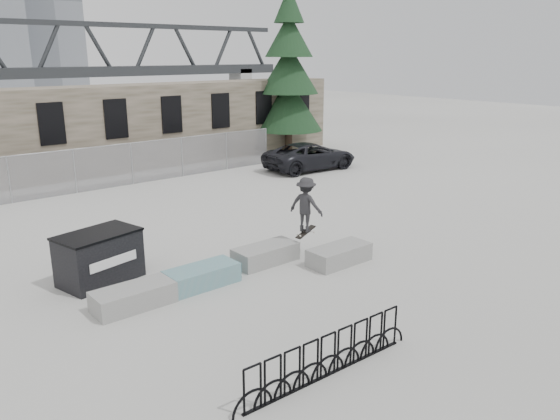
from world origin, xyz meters
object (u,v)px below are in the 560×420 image
object	(u,v)px
planter_center_left	(202,275)
skateboarder	(306,205)
dumpster	(99,257)
bike_rack	(328,356)
planter_center_right	(266,253)
planter_offset	(339,254)
suv	(310,156)
planter_far_left	(133,296)
spruce_tree	(289,74)

from	to	relation	value
planter_center_left	skateboarder	xyz separation A→B (m)	(3.72, -0.11, 1.36)
dumpster	bike_rack	distance (m)	7.53
planter_center_right	planter_offset	world-z (taller)	same
planter_center_right	suv	bearing A→B (deg)	41.58
dumpster	skateboarder	distance (m)	6.18
planter_far_left	skateboarder	world-z (taller)	skateboarder
spruce_tree	planter_far_left	bearing A→B (deg)	-140.46
planter_offset	spruce_tree	distance (m)	20.10
planter_offset	dumpster	world-z (taller)	dumpster
planter_far_left	suv	bearing A→B (deg)	32.72
spruce_tree	suv	size ratio (longest dim) A/B	2.18
planter_far_left	skateboarder	bearing A→B (deg)	-0.72
bike_rack	skateboarder	bearing A→B (deg)	51.29
planter_far_left	suv	distance (m)	17.73
dumpster	suv	bearing A→B (deg)	14.00
suv	planter_far_left	bearing A→B (deg)	127.15
planter_center_right	skateboarder	distance (m)	1.93
bike_rack	spruce_tree	bearing A→B (deg)	50.97
planter_center_left	bike_rack	distance (m)	5.32
spruce_tree	planter_offset	bearing A→B (deg)	-126.27
dumpster	bike_rack	size ratio (longest dim) A/B	0.53
planter_center_left	dumpster	distance (m)	2.90
spruce_tree	skateboarder	bearing A→B (deg)	-129.15
bike_rack	skateboarder	world-z (taller)	skateboarder
planter_center_right	spruce_tree	xyz separation A→B (m)	(13.26, 14.32, 4.57)
planter_center_left	planter_offset	xyz separation A→B (m)	(4.06, -1.24, 0.00)
planter_center_right	planter_center_left	bearing A→B (deg)	-174.82
planter_center_left	planter_offset	bearing A→B (deg)	-17.02
skateboarder	planter_far_left	bearing A→B (deg)	69.54
planter_far_left	suv	size ratio (longest dim) A/B	0.38
planter_offset	suv	world-z (taller)	suv
planter_far_left	dumpster	bearing A→B (deg)	89.53
bike_rack	spruce_tree	xyz separation A→B (m)	(16.09, 19.84, 4.42)
planter_center_left	dumpster	size ratio (longest dim) A/B	0.84
planter_center_right	planter_offset	xyz separation A→B (m)	(1.67, -1.46, 0.00)
planter_far_left	planter_offset	world-z (taller)	same
planter_center_left	skateboarder	size ratio (longest dim) A/B	1.08
suv	skateboarder	xyz separation A→B (m)	(-9.18, -9.65, 0.92)
planter_center_left	suv	size ratio (longest dim) A/B	0.38
planter_center_right	bike_rack	bearing A→B (deg)	-117.16
bike_rack	spruce_tree	distance (m)	25.92
planter_center_left	bike_rack	size ratio (longest dim) A/B	0.45
suv	bike_rack	bearing A→B (deg)	142.49
planter_center_left	planter_center_right	xyz separation A→B (m)	(2.39, 0.22, 0.00)
planter_center_left	spruce_tree	world-z (taller)	spruce_tree
planter_center_left	suv	xyz separation A→B (m)	(12.90, 9.54, 0.44)
bike_rack	spruce_tree	size ratio (longest dim) A/B	0.39
suv	skateboarder	bearing A→B (deg)	140.87
planter_far_left	suv	world-z (taller)	suv
planter_center_right	dumpster	distance (m)	4.77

